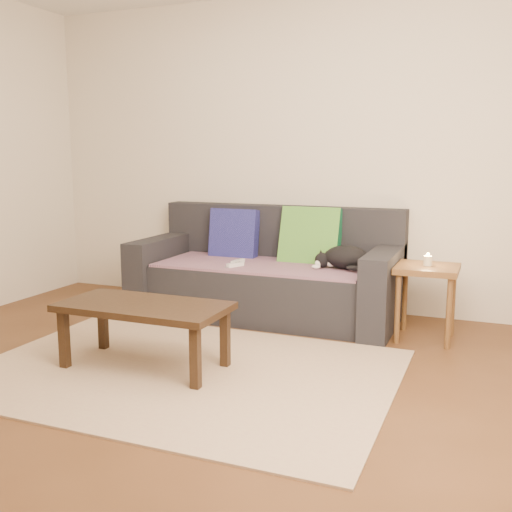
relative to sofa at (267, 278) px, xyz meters
The scene contains 13 objects.
ground 1.60m from the sofa, 90.00° to the right, with size 4.50×4.50×0.00m, color brown.
back_wall 1.08m from the sofa, 90.00° to the left, with size 4.50×0.04×2.60m, color beige.
sofa is the anchor object (origin of this frame).
throw_blanket 0.15m from the sofa, 90.00° to the right, with size 1.66×0.74×0.02m, color #3B284B.
cushion_navy 0.52m from the sofa, 155.71° to the left, with size 0.42×0.10×0.42m, color #12164F.
cushion_green 0.47m from the sofa, 28.76° to the left, with size 0.49×0.12×0.49m, color #0D5433.
cat 0.68m from the sofa, ahead, with size 0.46×0.36×0.18m.
wii_remote_a 0.29m from the sofa, 140.64° to the right, with size 0.15×0.04×0.03m, color white.
wii_remote_b 0.36m from the sofa, 118.56° to the right, with size 0.15×0.04×0.03m, color white.
side_table 1.29m from the sofa, ahead, with size 0.42×0.42×0.53m.
candle 1.31m from the sofa, ahead, with size 0.06×0.06×0.09m.
rug 1.45m from the sofa, 90.00° to the right, with size 2.50×1.80×0.01m, color tan.
coffee_table 1.47m from the sofa, 99.74° to the right, with size 1.02×0.51×0.41m.
Camera 1 is at (1.70, -2.88, 1.30)m, focal length 42.00 mm.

